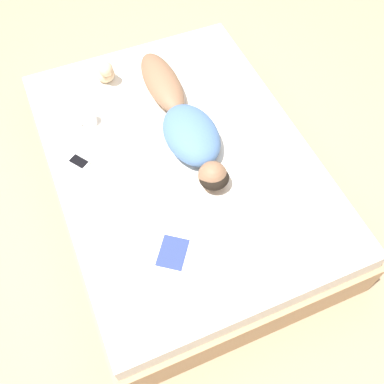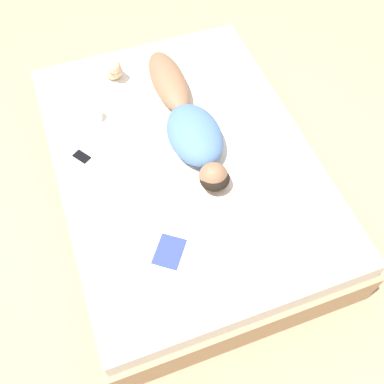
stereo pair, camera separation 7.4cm
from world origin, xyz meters
name	(u,v)px [view 1 (the left image)]	position (x,y,z in m)	size (l,w,h in m)	color
ground_plane	(182,195)	(0.00, 0.00, 0.00)	(12.00, 12.00, 0.00)	#9E8466
bed	(181,177)	(0.00, 0.00, 0.23)	(1.63, 2.25, 0.47)	tan
person	(183,120)	(-0.10, -0.19, 0.56)	(0.34, 1.26, 0.20)	brown
open_magazine	(192,257)	(0.21, 0.68, 0.47)	(0.53, 0.49, 0.01)	silver
coffee_mug	(89,119)	(0.45, -0.48, 0.52)	(0.13, 0.09, 0.09)	white
cell_phone	(79,162)	(0.61, -0.20, 0.47)	(0.14, 0.16, 0.01)	silver
plush_toy	(106,72)	(0.23, -0.81, 0.56)	(0.13, 0.15, 0.19)	#D1B289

